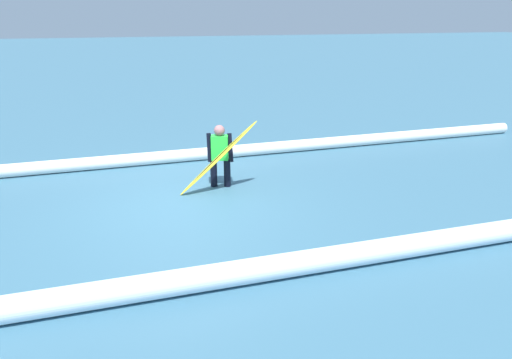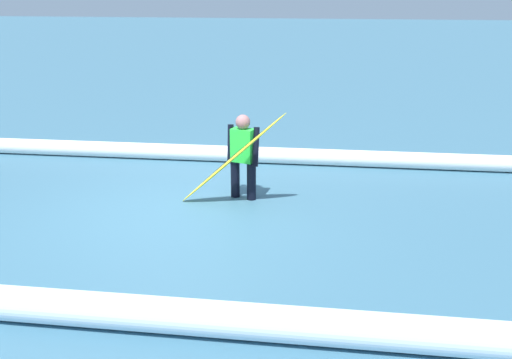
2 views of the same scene
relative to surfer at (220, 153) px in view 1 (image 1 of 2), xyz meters
name	(u,v)px [view 1 (image 1 of 2)]	position (x,y,z in m)	size (l,w,h in m)	color
ground_plane	(179,204)	(0.96, 0.76, -0.73)	(121.19, 121.19, 0.00)	#3C6B82
surfer	(220,153)	(0.00, 0.00, 0.00)	(0.50, 0.33, 1.31)	black
surfboard	(218,158)	(0.10, 0.33, -0.01)	(1.61, 0.26, 1.46)	yellow
wave_crest_foreground	(89,164)	(2.72, -1.83, -0.58)	(0.30, 0.30, 23.58)	white
wave_crest_midground	(398,248)	(-1.96, 3.68, -0.56)	(0.34, 0.34, 20.77)	white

